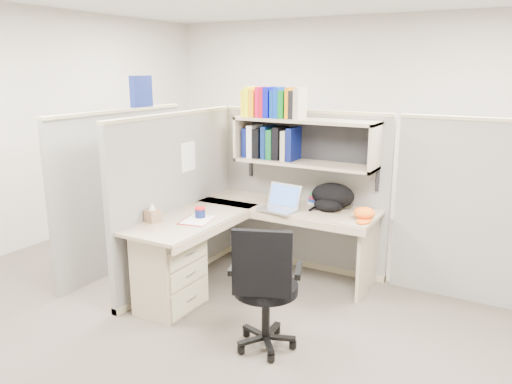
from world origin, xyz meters
The scene contains 14 objects.
ground centered at (0.00, 0.00, 0.00)m, with size 6.00×6.00×0.00m, color #36322A.
room_shell centered at (0.00, 0.00, 1.62)m, with size 6.00×6.00×6.00m.
cubicle centered at (-0.37, 0.45, 0.91)m, with size 3.79×1.84×1.95m.
desk centered at (-0.41, -0.29, 0.44)m, with size 1.74×1.75×0.73m.
laptop centered at (-0.01, 0.36, 0.85)m, with size 0.34×0.34×0.25m, color #AFAFB3, non-canonical shape.
backpack centered at (0.40, 0.64, 0.85)m, with size 0.41×0.32×0.25m, color black, non-canonical shape.
orange_cap centered at (0.77, 0.51, 0.78)m, with size 0.19×0.22×0.10m, color #E25D13, non-canonical shape.
snack_canister centered at (-0.51, -0.18, 0.78)m, with size 0.10×0.10×0.09m.
tissue_box centered at (-0.79, -0.48, 0.81)m, with size 0.11×0.11×0.17m, color #957454, non-canonical shape.
mouse centered at (0.10, 0.46, 0.75)m, with size 0.08×0.05×0.03m, color #94A6D2.
paper_cup centered at (-0.06, 0.68, 0.78)m, with size 0.07×0.07×0.11m, color white.
book_stack centered at (0.25, 0.81, 0.79)m, with size 0.17×0.23×0.11m, color gray, non-canonical shape.
loose_paper centered at (-0.49, -0.24, 0.73)m, with size 0.22×0.30×0.00m, color white, non-canonical shape.
task_chair centered at (0.46, -0.74, 0.35)m, with size 0.57×0.53×0.99m.
Camera 1 is at (2.02, -3.64, 2.03)m, focal length 35.00 mm.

